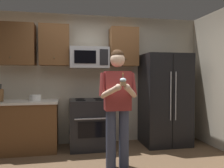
{
  "coord_description": "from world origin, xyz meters",
  "views": [
    {
      "loc": [
        -0.56,
        -2.9,
        1.37
      ],
      "look_at": [
        0.08,
        0.36,
        1.25
      ],
      "focal_mm": 36.2,
      "sensor_mm": 36.0,
      "label": 1
    }
  ],
  "objects_px": {
    "oven_range": "(90,124)",
    "microwave": "(89,58)",
    "refrigerator": "(165,99)",
    "cupcake": "(123,82)",
    "bowl_large_white": "(35,97)",
    "person": "(118,101)"
  },
  "relations": [
    {
      "from": "oven_range",
      "to": "bowl_large_white",
      "type": "xyz_separation_m",
      "value": [
        -1.0,
        0.07,
        0.51
      ]
    },
    {
      "from": "refrigerator",
      "to": "cupcake",
      "type": "distance_m",
      "value": 1.8
    },
    {
      "from": "microwave",
      "to": "person",
      "type": "bearing_deg",
      "value": -74.33
    },
    {
      "from": "oven_range",
      "to": "microwave",
      "type": "bearing_deg",
      "value": 89.98
    },
    {
      "from": "oven_range",
      "to": "refrigerator",
      "type": "xyz_separation_m",
      "value": [
        1.5,
        -0.04,
        0.44
      ]
    },
    {
      "from": "oven_range",
      "to": "cupcake",
      "type": "distance_m",
      "value": 1.6
    },
    {
      "from": "oven_range",
      "to": "person",
      "type": "xyz_separation_m",
      "value": [
        0.32,
        -1.01,
        0.53
      ]
    },
    {
      "from": "refrigerator",
      "to": "bowl_large_white",
      "type": "xyz_separation_m",
      "value": [
        -2.5,
        0.11,
        0.07
      ]
    },
    {
      "from": "refrigerator",
      "to": "bowl_large_white",
      "type": "bearing_deg",
      "value": 177.51
    },
    {
      "from": "microwave",
      "to": "refrigerator",
      "type": "xyz_separation_m",
      "value": [
        1.5,
        -0.16,
        -0.82
      ]
    },
    {
      "from": "oven_range",
      "to": "bowl_large_white",
      "type": "bearing_deg",
      "value": 176.01
    },
    {
      "from": "refrigerator",
      "to": "microwave",
      "type": "bearing_deg",
      "value": 173.97
    },
    {
      "from": "oven_range",
      "to": "refrigerator",
      "type": "distance_m",
      "value": 1.56
    },
    {
      "from": "bowl_large_white",
      "to": "cupcake",
      "type": "xyz_separation_m",
      "value": [
        1.31,
        -1.4,
        0.32
      ]
    },
    {
      "from": "microwave",
      "to": "bowl_large_white",
      "type": "distance_m",
      "value": 1.25
    },
    {
      "from": "microwave",
      "to": "bowl_large_white",
      "type": "bearing_deg",
      "value": -177.13
    },
    {
      "from": "person",
      "to": "cupcake",
      "type": "xyz_separation_m",
      "value": [
        -0.0,
        -0.33,
        0.3
      ]
    },
    {
      "from": "bowl_large_white",
      "to": "person",
      "type": "relative_size",
      "value": 0.12
    },
    {
      "from": "microwave",
      "to": "cupcake",
      "type": "relative_size",
      "value": 4.26
    },
    {
      "from": "oven_range",
      "to": "microwave",
      "type": "relative_size",
      "value": 1.26
    },
    {
      "from": "bowl_large_white",
      "to": "person",
      "type": "bearing_deg",
      "value": -39.37
    },
    {
      "from": "oven_range",
      "to": "cupcake",
      "type": "xyz_separation_m",
      "value": [
        0.32,
        -1.34,
        0.83
      ]
    }
  ]
}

